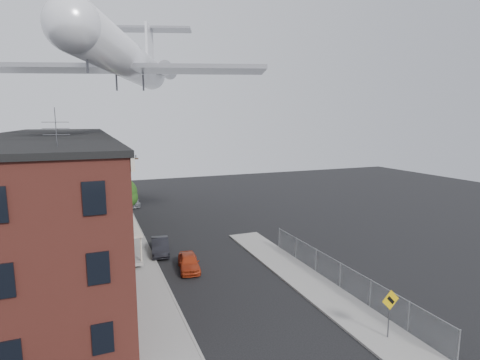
% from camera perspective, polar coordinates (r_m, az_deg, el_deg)
% --- Properties ---
extents(ground, '(120.00, 120.00, 0.00)m').
position_cam_1_polar(ground, '(20.82, 6.98, -24.63)').
color(ground, black).
rests_on(ground, ground).
extents(sidewalk_left, '(3.00, 62.00, 0.12)m').
position_cam_1_polar(sidewalk_left, '(40.85, -16.89, -7.68)').
color(sidewalk_left, gray).
rests_on(sidewalk_left, ground).
extents(sidewalk_right, '(3.00, 26.00, 0.12)m').
position_cam_1_polar(sidewalk_right, '(27.81, 11.10, -15.49)').
color(sidewalk_right, gray).
rests_on(sidewalk_right, ground).
extents(curb_left, '(0.15, 62.00, 0.14)m').
position_cam_1_polar(curb_left, '(40.98, -14.86, -7.53)').
color(curb_left, gray).
rests_on(curb_left, ground).
extents(curb_right, '(0.15, 26.00, 0.14)m').
position_cam_1_polar(curb_right, '(27.10, 8.42, -16.07)').
color(curb_right, gray).
rests_on(curb_right, ground).
extents(corner_building, '(10.31, 12.30, 12.15)m').
position_cam_1_polar(corner_building, '(23.25, -29.81, -8.07)').
color(corner_building, '#331510').
rests_on(corner_building, ground).
extents(row_house_a, '(11.98, 7.00, 10.30)m').
position_cam_1_polar(row_house_a, '(32.41, -27.54, -3.39)').
color(row_house_a, slate).
rests_on(row_house_a, ground).
extents(row_house_b, '(11.98, 7.00, 10.30)m').
position_cam_1_polar(row_house_b, '(39.27, -26.59, -1.32)').
color(row_house_b, '#72665A').
rests_on(row_house_b, ground).
extents(row_house_c, '(11.98, 7.00, 10.30)m').
position_cam_1_polar(row_house_c, '(46.17, -25.93, 0.14)').
color(row_house_c, slate).
rests_on(row_house_c, ground).
extents(row_house_d, '(11.98, 7.00, 10.30)m').
position_cam_1_polar(row_house_d, '(53.09, -25.44, 1.21)').
color(row_house_d, '#72665A').
rests_on(row_house_d, ground).
extents(row_house_e, '(11.98, 7.00, 10.30)m').
position_cam_1_polar(row_house_e, '(60.03, -25.06, 2.04)').
color(row_house_e, slate).
rests_on(row_house_e, ground).
extents(chainlink_fence, '(0.06, 18.06, 1.90)m').
position_cam_1_polar(chainlink_fence, '(27.50, 15.03, -13.80)').
color(chainlink_fence, gray).
rests_on(chainlink_fence, ground).
extents(warning_sign, '(1.10, 0.11, 2.80)m').
position_cam_1_polar(warning_sign, '(22.16, 21.88, -17.43)').
color(warning_sign, '#515156').
rests_on(warning_sign, ground).
extents(utility_pole, '(1.80, 0.26, 9.00)m').
position_cam_1_polar(utility_pole, '(33.92, -16.49, -3.01)').
color(utility_pole, black).
rests_on(utility_pole, ground).
extents(street_tree, '(3.22, 3.20, 5.20)m').
position_cam_1_polar(street_tree, '(43.89, -17.26, -2.00)').
color(street_tree, black).
rests_on(street_tree, ground).
extents(car_near, '(2.04, 3.97, 1.29)m').
position_cam_1_polar(car_near, '(30.06, -7.81, -12.27)').
color(car_near, '#B03616').
rests_on(car_near, ground).
extents(car_mid, '(1.99, 4.31, 1.37)m').
position_cam_1_polar(car_mid, '(33.93, -12.08, -9.82)').
color(car_mid, black).
rests_on(car_mid, ground).
extents(car_far, '(1.90, 4.46, 1.28)m').
position_cam_1_polar(car_far, '(53.33, -16.15, -3.13)').
color(car_far, gray).
rests_on(car_far, ground).
extents(airplane, '(26.16, 29.95, 8.70)m').
position_cam_1_polar(airplane, '(39.55, -16.71, 17.11)').
color(airplane, white).
rests_on(airplane, ground).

